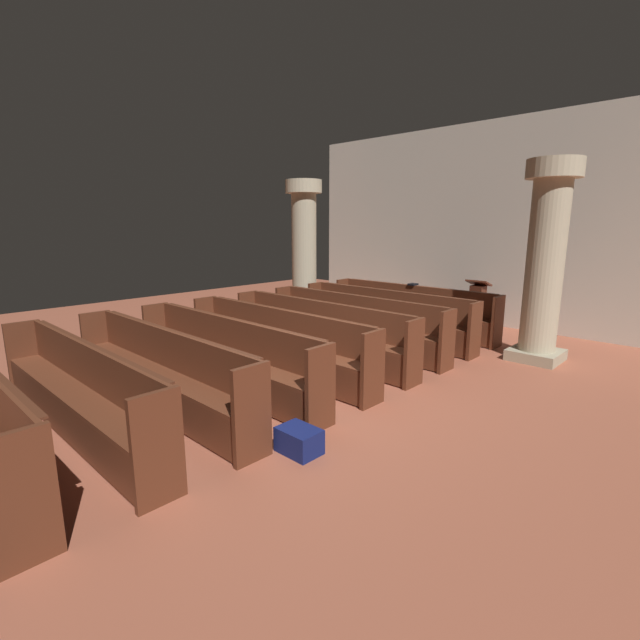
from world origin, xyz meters
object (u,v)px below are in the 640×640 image
(pew_row_5, at_px, (224,352))
(lectern, at_px, (477,308))
(hymn_book, at_px, (413,284))
(pew_row_7, at_px, (77,387))
(pew_row_1, at_px, (385,314))
(pillar_aisle_side, at_px, (545,259))
(pew_row_0, at_px, (411,307))
(pillar_far_side, at_px, (304,248))
(pew_row_2, at_px, (354,321))
(pew_row_6, at_px, (159,368))
(pew_row_4, at_px, (276,340))
(kneeler_box_navy, at_px, (299,441))
(pew_row_3, at_px, (318,330))

(pew_row_5, relative_size, lectern, 3.56)
(hymn_book, bearing_deg, pew_row_5, -89.01)
(pew_row_7, bearing_deg, pew_row_5, 90.00)
(pew_row_1, bearing_deg, pillar_aisle_side, 13.38)
(hymn_book, bearing_deg, pew_row_0, -65.08)
(lectern, bearing_deg, pillar_far_side, -151.00)
(pew_row_5, bearing_deg, lectern, 82.04)
(lectern, bearing_deg, pew_row_5, -97.96)
(pew_row_2, xyz_separation_m, lectern, (0.86, 3.27, -0.07))
(pew_row_6, bearing_deg, pew_row_7, -90.00)
(pew_row_1, relative_size, hymn_book, 19.69)
(pew_row_2, height_order, pillar_far_side, pillar_far_side)
(pew_row_0, xyz_separation_m, pillar_far_side, (-2.66, -0.59, 1.19))
(pew_row_0, height_order, pew_row_2, same)
(pew_row_0, height_order, pew_row_1, same)
(pew_row_0, xyz_separation_m, pew_row_4, (0.00, -3.83, 0.00))
(pew_row_1, height_order, kneeler_box_navy, pew_row_1)
(pew_row_4, xyz_separation_m, hymn_book, (-0.09, 4.01, 0.48))
(pew_row_0, relative_size, pew_row_3, 1.00)
(pew_row_1, distance_m, pew_row_4, 2.87)
(pew_row_3, height_order, pew_row_6, same)
(pillar_far_side, relative_size, hymn_book, 16.81)
(pew_row_0, relative_size, pillar_far_side, 1.17)
(pew_row_1, bearing_deg, lectern, 69.63)
(pew_row_6, xyz_separation_m, kneeler_box_navy, (2.10, 0.41, -0.40))
(pew_row_1, height_order, pew_row_5, same)
(pew_row_1, relative_size, lectern, 3.56)
(pew_row_3, height_order, pew_row_5, same)
(pillar_far_side, height_order, hymn_book, pillar_far_side)
(pew_row_4, relative_size, pew_row_7, 1.00)
(lectern, bearing_deg, pew_row_2, -104.72)
(kneeler_box_navy, bearing_deg, pew_row_1, 115.57)
(pew_row_1, height_order, pillar_aisle_side, pillar_aisle_side)
(hymn_book, bearing_deg, lectern, 51.11)
(pew_row_5, xyz_separation_m, lectern, (0.86, 6.14, -0.07))
(pew_row_6, height_order, hymn_book, hymn_book)
(pew_row_0, height_order, pew_row_4, same)
(pew_row_2, bearing_deg, pew_row_7, -90.00)
(pew_row_1, xyz_separation_m, pillar_aisle_side, (2.71, 0.64, 1.19))
(pew_row_3, bearing_deg, pew_row_5, -90.00)
(pillar_aisle_side, bearing_deg, pew_row_4, -127.62)
(pillar_far_side, bearing_deg, pew_row_2, -26.41)
(pew_row_6, bearing_deg, pillar_far_side, 117.32)
(lectern, bearing_deg, pew_row_4, -99.41)
(pew_row_4, height_order, pew_row_5, same)
(pew_row_3, relative_size, pew_row_4, 1.00)
(pew_row_4, xyz_separation_m, pew_row_7, (0.00, -2.87, 0.00))
(pew_row_2, distance_m, pew_row_4, 1.91)
(pew_row_3, height_order, lectern, lectern)
(pew_row_5, bearing_deg, kneeler_box_navy, -14.71)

